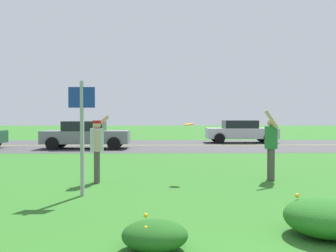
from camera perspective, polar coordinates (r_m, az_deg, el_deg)
name	(u,v)px	position (r m, az deg, el deg)	size (l,w,h in m)	color
ground_plane	(200,168)	(12.79, 4.80, -6.23)	(120.00, 120.00, 0.00)	#2D6B23
highway_strip	(183,145)	(22.82, 2.16, -2.85)	(120.00, 9.81, 0.01)	#424244
highway_center_stripe	(183,145)	(22.82, 2.16, -2.84)	(120.00, 0.16, 0.00)	yellow
daylily_clump_front_left	(155,235)	(5.11, -1.95, -15.78)	(0.85, 0.76, 0.40)	#1E5619
daylily_clump_mid_left	(324,217)	(6.06, 22.02, -12.32)	(1.12, 1.21, 0.56)	#23661E
sign_post_near_path	(82,126)	(8.46, -12.54, -0.03)	(0.56, 0.10, 2.46)	#93969B
person_thrower_red_cap_gray_shirt	(97,145)	(10.08, -10.41, -2.71)	(0.47, 0.51, 1.75)	#B2B2B7
person_catcher_green_shirt	(271,143)	(10.69, 14.91, -2.44)	(0.42, 0.50, 1.88)	#287038
frisbee_orange	(189,124)	(10.28, 3.06, 0.25)	(0.28, 0.28, 0.08)	orange
car_gray_center_left	(86,135)	(20.90, -11.99, -1.25)	(4.50, 2.00, 1.45)	slate
car_silver_center_right	(241,131)	(25.49, 10.69, -0.77)	(4.50, 2.00, 1.45)	#B7BABF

